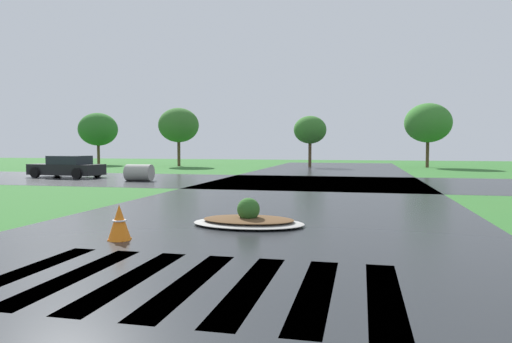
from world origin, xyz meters
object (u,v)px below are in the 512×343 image
object	(u,v)px
median_island	(248,220)
drainage_pipe_stack	(139,173)
traffic_cone	(119,223)
car_white_sedan	(67,167)

from	to	relation	value
median_island	drainage_pipe_stack	world-z (taller)	drainage_pipe_stack
drainage_pipe_stack	traffic_cone	bearing A→B (deg)	-64.56
car_white_sedan	traffic_cone	bearing A→B (deg)	134.43
drainage_pipe_stack	traffic_cone	xyz separation A→B (m)	(7.07, -14.87, -0.09)
car_white_sedan	traffic_cone	size ratio (longest dim) A/B	6.34
drainage_pipe_stack	car_white_sedan	bearing A→B (deg)	164.25
median_island	drainage_pipe_stack	size ratio (longest dim) A/B	1.90
median_island	traffic_cone	size ratio (longest dim) A/B	3.69
car_white_sedan	drainage_pipe_stack	world-z (taller)	car_white_sedan
median_island	car_white_sedan	world-z (taller)	car_white_sedan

